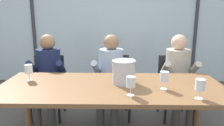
{
  "coord_description": "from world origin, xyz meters",
  "views": [
    {
      "loc": [
        0.05,
        -2.06,
        1.48
      ],
      "look_at": [
        0.0,
        0.35,
        0.9
      ],
      "focal_mm": 34.52,
      "sensor_mm": 36.0,
      "label": 1
    }
  ],
  "objects_px": {
    "dining_table": "(111,92)",
    "chair_center": "(174,82)",
    "wine_glass_near_bucket": "(200,86)",
    "wine_glass_center_pour": "(131,83)",
    "person_navy_polo": "(48,73)",
    "chair_left_of_center": "(115,81)",
    "person_beige_jumper": "(178,73)",
    "person_pale_blue_shirt": "(111,73)",
    "wine_glass_by_right_taster": "(164,77)",
    "chair_near_curtain": "(49,82)",
    "ice_bucket_primary": "(124,72)",
    "wine_glass_by_left_taster": "(29,69)"
  },
  "relations": [
    {
      "from": "person_beige_jumper",
      "to": "person_navy_polo",
      "type": "bearing_deg",
      "value": -179.16
    },
    {
      "from": "chair_near_curtain",
      "to": "person_navy_polo",
      "type": "height_order",
      "value": "person_navy_polo"
    },
    {
      "from": "person_beige_jumper",
      "to": "wine_glass_center_pour",
      "type": "distance_m",
      "value": 1.23
    },
    {
      "from": "chair_near_curtain",
      "to": "wine_glass_by_right_taster",
      "type": "relative_size",
      "value": 4.97
    },
    {
      "from": "chair_near_curtain",
      "to": "wine_glass_by_right_taster",
      "type": "height_order",
      "value": "wine_glass_by_right_taster"
    },
    {
      "from": "person_beige_jumper",
      "to": "wine_glass_by_left_taster",
      "type": "bearing_deg",
      "value": -161.21
    },
    {
      "from": "person_navy_polo",
      "to": "wine_glass_by_left_taster",
      "type": "relative_size",
      "value": 6.8
    },
    {
      "from": "person_navy_polo",
      "to": "wine_glass_by_right_taster",
      "type": "height_order",
      "value": "person_navy_polo"
    },
    {
      "from": "person_navy_polo",
      "to": "wine_glass_near_bucket",
      "type": "height_order",
      "value": "person_navy_polo"
    },
    {
      "from": "ice_bucket_primary",
      "to": "wine_glass_by_right_taster",
      "type": "xyz_separation_m",
      "value": [
        0.38,
        -0.17,
        -0.01
      ]
    },
    {
      "from": "wine_glass_near_bucket",
      "to": "wine_glass_center_pour",
      "type": "height_order",
      "value": "same"
    },
    {
      "from": "dining_table",
      "to": "chair_near_curtain",
      "type": "relative_size",
      "value": 2.63
    },
    {
      "from": "person_beige_jumper",
      "to": "ice_bucket_primary",
      "type": "distance_m",
      "value": 1.02
    },
    {
      "from": "wine_glass_by_left_taster",
      "to": "wine_glass_near_bucket",
      "type": "bearing_deg",
      "value": -16.16
    },
    {
      "from": "chair_near_curtain",
      "to": "wine_glass_near_bucket",
      "type": "relative_size",
      "value": 4.97
    },
    {
      "from": "person_navy_polo",
      "to": "wine_glass_by_right_taster",
      "type": "relative_size",
      "value": 6.8
    },
    {
      "from": "chair_center",
      "to": "person_beige_jumper",
      "type": "relative_size",
      "value": 0.73
    },
    {
      "from": "chair_left_of_center",
      "to": "wine_glass_center_pour",
      "type": "bearing_deg",
      "value": -85.4
    },
    {
      "from": "chair_left_of_center",
      "to": "chair_center",
      "type": "height_order",
      "value": "same"
    },
    {
      "from": "wine_glass_center_pour",
      "to": "wine_glass_near_bucket",
      "type": "bearing_deg",
      "value": -6.2
    },
    {
      "from": "dining_table",
      "to": "chair_left_of_center",
      "type": "bearing_deg",
      "value": 88.34
    },
    {
      "from": "dining_table",
      "to": "ice_bucket_primary",
      "type": "height_order",
      "value": "ice_bucket_primary"
    },
    {
      "from": "person_navy_polo",
      "to": "person_pale_blue_shirt",
      "type": "height_order",
      "value": "same"
    },
    {
      "from": "wine_glass_by_right_taster",
      "to": "wine_glass_by_left_taster",
      "type": "bearing_deg",
      "value": 169.89
    },
    {
      "from": "wine_glass_center_pour",
      "to": "chair_center",
      "type": "bearing_deg",
      "value": 58.7
    },
    {
      "from": "person_navy_polo",
      "to": "person_pale_blue_shirt",
      "type": "relative_size",
      "value": 1.0
    },
    {
      "from": "wine_glass_near_bucket",
      "to": "wine_glass_center_pour",
      "type": "xyz_separation_m",
      "value": [
        -0.58,
        0.06,
        0.0
      ]
    },
    {
      "from": "chair_left_of_center",
      "to": "wine_glass_center_pour",
      "type": "relative_size",
      "value": 4.97
    },
    {
      "from": "person_pale_blue_shirt",
      "to": "chair_left_of_center",
      "type": "bearing_deg",
      "value": 77.54
    },
    {
      "from": "chair_left_of_center",
      "to": "wine_glass_by_right_taster",
      "type": "xyz_separation_m",
      "value": [
        0.48,
        -0.99,
        0.37
      ]
    },
    {
      "from": "wine_glass_center_pour",
      "to": "dining_table",
      "type": "bearing_deg",
      "value": 124.29
    },
    {
      "from": "dining_table",
      "to": "chair_center",
      "type": "height_order",
      "value": "chair_center"
    },
    {
      "from": "wine_glass_near_bucket",
      "to": "wine_glass_by_right_taster",
      "type": "xyz_separation_m",
      "value": [
        -0.25,
        0.23,
        0.0
      ]
    },
    {
      "from": "wine_glass_by_left_taster",
      "to": "wine_glass_near_bucket",
      "type": "xyz_separation_m",
      "value": [
        1.65,
        -0.48,
        -0.0
      ]
    },
    {
      "from": "person_navy_polo",
      "to": "chair_center",
      "type": "bearing_deg",
      "value": 1.32
    },
    {
      "from": "chair_center",
      "to": "wine_glass_by_right_taster",
      "type": "height_order",
      "value": "wine_glass_by_right_taster"
    },
    {
      "from": "wine_glass_by_left_taster",
      "to": "wine_glass_near_bucket",
      "type": "distance_m",
      "value": 1.72
    },
    {
      "from": "person_beige_jumper",
      "to": "wine_glass_near_bucket",
      "type": "relative_size",
      "value": 6.8
    },
    {
      "from": "person_navy_polo",
      "to": "dining_table",
      "type": "bearing_deg",
      "value": -43.88
    },
    {
      "from": "ice_bucket_primary",
      "to": "chair_near_curtain",
      "type": "bearing_deg",
      "value": 143.12
    },
    {
      "from": "wine_glass_by_left_taster",
      "to": "ice_bucket_primary",
      "type": "bearing_deg",
      "value": -4.61
    },
    {
      "from": "dining_table",
      "to": "chair_center",
      "type": "xyz_separation_m",
      "value": [
        0.88,
        0.9,
        -0.18
      ]
    },
    {
      "from": "dining_table",
      "to": "wine_glass_center_pour",
      "type": "relative_size",
      "value": 13.07
    },
    {
      "from": "chair_center",
      "to": "person_pale_blue_shirt",
      "type": "distance_m",
      "value": 0.94
    },
    {
      "from": "chair_near_curtain",
      "to": "ice_bucket_primary",
      "type": "xyz_separation_m",
      "value": [
        1.05,
        -0.79,
        0.38
      ]
    },
    {
      "from": "chair_near_curtain",
      "to": "chair_center",
      "type": "xyz_separation_m",
      "value": [
        1.8,
        0.04,
        0.0
      ]
    },
    {
      "from": "chair_near_curtain",
      "to": "wine_glass_near_bucket",
      "type": "height_order",
      "value": "wine_glass_near_bucket"
    },
    {
      "from": "chair_near_curtain",
      "to": "person_pale_blue_shirt",
      "type": "relative_size",
      "value": 0.73
    },
    {
      "from": "person_pale_blue_shirt",
      "to": "wine_glass_by_right_taster",
      "type": "xyz_separation_m",
      "value": [
        0.53,
        -0.83,
        0.2
      ]
    },
    {
      "from": "person_pale_blue_shirt",
      "to": "chair_center",
      "type": "bearing_deg",
      "value": 15.89
    }
  ]
}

